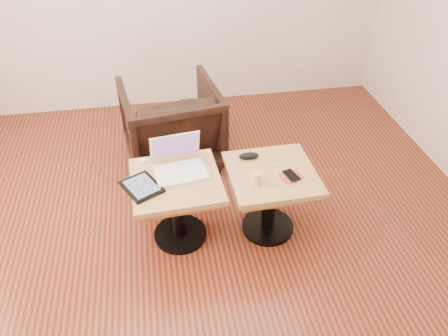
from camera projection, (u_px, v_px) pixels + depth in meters
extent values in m
cube|color=#54140B|center=(202.00, 248.00, 3.20)|extent=(4.50, 4.50, 0.01)
cylinder|color=black|center=(180.00, 234.00, 3.28)|extent=(0.39, 0.39, 0.03)
cylinder|color=black|center=(178.00, 209.00, 3.13)|extent=(0.10, 0.10, 0.48)
cube|color=olive|center=(176.00, 186.00, 3.00)|extent=(0.58, 0.58, 0.04)
cube|color=olive|center=(176.00, 181.00, 2.97)|extent=(0.63, 0.63, 0.04)
cylinder|color=black|center=(268.00, 226.00, 3.35)|extent=(0.39, 0.39, 0.03)
cylinder|color=black|center=(270.00, 202.00, 3.19)|extent=(0.10, 0.10, 0.48)
cube|color=olive|center=(272.00, 179.00, 3.06)|extent=(0.57, 0.57, 0.04)
cube|color=olive|center=(272.00, 174.00, 3.03)|extent=(0.62, 0.62, 0.04)
cube|color=white|center=(181.00, 173.00, 3.00)|extent=(0.38, 0.29, 0.02)
cube|color=silver|center=(180.00, 168.00, 3.02)|extent=(0.30, 0.15, 0.00)
cube|color=silver|center=(183.00, 178.00, 2.94)|extent=(0.10, 0.08, 0.00)
cube|color=white|center=(175.00, 146.00, 3.04)|extent=(0.36, 0.12, 0.23)
cube|color=maroon|center=(175.00, 146.00, 3.04)|extent=(0.31, 0.10, 0.19)
cube|color=black|center=(142.00, 187.00, 2.88)|extent=(0.31, 0.33, 0.02)
cube|color=#191E38|center=(141.00, 186.00, 2.87)|extent=(0.25, 0.28, 0.00)
cube|color=white|center=(143.00, 161.00, 3.10)|extent=(0.05, 0.05, 0.02)
ellipsoid|color=black|center=(249.00, 156.00, 3.13)|extent=(0.15, 0.07, 0.05)
cylinder|color=#D25786|center=(256.00, 178.00, 2.90)|extent=(0.07, 0.07, 0.09)
sphere|color=white|center=(274.00, 164.00, 3.09)|extent=(0.01, 0.01, 0.01)
sphere|color=white|center=(276.00, 162.00, 3.10)|extent=(0.01, 0.01, 0.01)
sphere|color=white|center=(272.00, 162.00, 3.10)|extent=(0.01, 0.01, 0.01)
sphere|color=white|center=(278.00, 164.00, 3.08)|extent=(0.01, 0.01, 0.01)
sphere|color=white|center=(272.00, 165.00, 3.07)|extent=(0.01, 0.01, 0.01)
cylinder|color=white|center=(274.00, 164.00, 3.09)|extent=(0.06, 0.04, 0.00)
cube|color=#A02F21|center=(291.00, 176.00, 2.98)|extent=(0.17, 0.14, 0.01)
cube|color=black|center=(291.00, 175.00, 2.97)|extent=(0.10, 0.14, 0.01)
imported|color=black|center=(171.00, 125.00, 3.85)|extent=(0.91, 0.93, 0.75)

